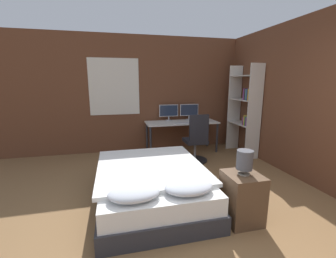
# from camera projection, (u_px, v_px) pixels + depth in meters

# --- Properties ---
(wall_back) EXTENTS (12.00, 0.08, 2.70)m
(wall_back) POSITION_uv_depth(u_px,v_px,m) (156.00, 94.00, 5.43)
(wall_back) COLOR brown
(wall_back) RESTS_ON ground_plane
(wall_side_right) EXTENTS (0.06, 12.00, 2.70)m
(wall_side_right) POSITION_uv_depth(u_px,v_px,m) (305.00, 100.00, 3.69)
(wall_side_right) COLOR brown
(wall_side_right) RESTS_ON ground_plane
(bed) EXTENTS (1.45, 1.91, 0.57)m
(bed) POSITION_uv_depth(u_px,v_px,m) (152.00, 184.00, 3.13)
(bed) COLOR #2D2D33
(bed) RESTS_ON ground_plane
(nightstand) EXTENTS (0.40, 0.43, 0.60)m
(nightstand) POSITION_uv_depth(u_px,v_px,m) (242.00, 198.00, 2.67)
(nightstand) COLOR brown
(nightstand) RESTS_ON ground_plane
(bedside_lamp) EXTENTS (0.18, 0.18, 0.29)m
(bedside_lamp) POSITION_uv_depth(u_px,v_px,m) (245.00, 160.00, 2.57)
(bedside_lamp) COLOR gray
(bedside_lamp) RESTS_ON nightstand
(desk) EXTENTS (1.69, 0.65, 0.73)m
(desk) POSITION_uv_depth(u_px,v_px,m) (182.00, 125.00, 5.32)
(desk) COLOR beige
(desk) RESTS_ON ground_plane
(monitor_left) EXTENTS (0.47, 0.16, 0.39)m
(monitor_left) POSITION_uv_depth(u_px,v_px,m) (169.00, 111.00, 5.41)
(monitor_left) COLOR #B7B7BC
(monitor_left) RESTS_ON desk
(monitor_right) EXTENTS (0.47, 0.16, 0.39)m
(monitor_right) POSITION_uv_depth(u_px,v_px,m) (189.00, 111.00, 5.53)
(monitor_right) COLOR #B7B7BC
(monitor_right) RESTS_ON desk
(keyboard) EXTENTS (0.42, 0.13, 0.02)m
(keyboard) POSITION_uv_depth(u_px,v_px,m) (185.00, 123.00, 5.10)
(keyboard) COLOR #B7B7BC
(keyboard) RESTS_ON desk
(computer_mouse) EXTENTS (0.07, 0.05, 0.04)m
(computer_mouse) POSITION_uv_depth(u_px,v_px,m) (197.00, 122.00, 5.16)
(computer_mouse) COLOR #B7B7BC
(computer_mouse) RESTS_ON desk
(office_chair) EXTENTS (0.52, 0.52, 1.02)m
(office_chair) POSITION_uv_depth(u_px,v_px,m) (196.00, 143.00, 4.64)
(office_chair) COLOR black
(office_chair) RESTS_ON ground_plane
(bookshelf) EXTENTS (0.33, 0.85, 2.02)m
(bookshelf) POSITION_uv_depth(u_px,v_px,m) (246.00, 106.00, 4.98)
(bookshelf) COLOR beige
(bookshelf) RESTS_ON ground_plane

